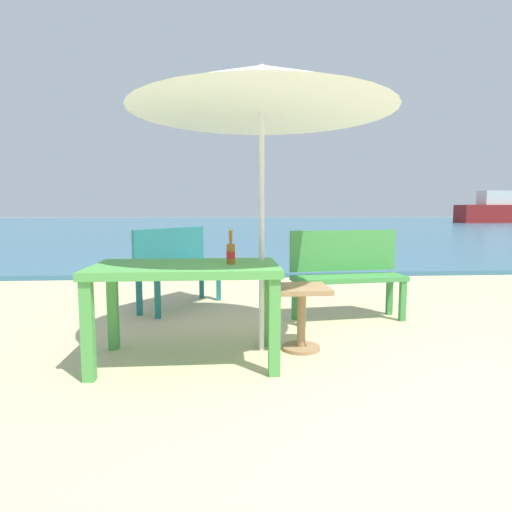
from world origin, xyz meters
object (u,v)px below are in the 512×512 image
Objects in this scene: boat_sailboat at (500,211)px; bench_green_left at (346,269)px; side_table_wood at (301,308)px; picnic_table_green at (186,279)px; bench_teal_center at (177,262)px; swimmer_person at (300,241)px; patio_umbrella at (262,89)px; beer_bottle_amber at (231,252)px.

bench_green_left is at bearing -126.27° from boat_sailboat.
bench_green_left is (0.67, 0.99, 0.19)m from side_table_wood.
picnic_table_green is 1.94m from bench_teal_center.
bench_green_left is 0.18× the size of boat_sailboat.
swimmer_person is at bearing 83.16° from bench_green_left.
patio_umbrella is 1.95× the size of bench_teal_center.
side_table_wood is at bearing -124.07° from bench_green_left.
bench_teal_center is at bearing 97.94° from picnic_table_green.
bench_teal_center is 0.17× the size of boat_sailboat.
patio_umbrella is 36.62m from boat_sailboat.
picnic_table_green is at bearing -160.25° from patio_umbrella.
beer_bottle_amber is 0.21× the size of bench_green_left.
picnic_table_green is 3.41× the size of swimmer_person.
picnic_table_green is 5.28× the size of beer_bottle_amber.
picnic_table_green is at bearing -82.06° from bench_teal_center.
picnic_table_green is at bearing -127.17° from boat_sailboat.
side_table_wood is 0.08× the size of boat_sailboat.
picnic_table_green is at bearing -143.38° from bench_green_left.
boat_sailboat reaches higher than bench_teal_center.
beer_bottle_amber is 0.49× the size of side_table_wood.
picnic_table_green is at bearing -167.77° from side_table_wood.
picnic_table_green is 1.18× the size of bench_teal_center.
boat_sailboat reaches higher than side_table_wood.
bench_teal_center is at bearing 125.05° from side_table_wood.
boat_sailboat reaches higher than patio_umbrella.
patio_umbrella is at bearing 19.75° from picnic_table_green.
boat_sailboat is (22.44, 29.59, 0.34)m from picnic_table_green.
swimmer_person is (2.55, 9.11, -0.41)m from picnic_table_green.
side_table_wood is 1.21m from bench_green_left.
patio_umbrella is at bearing -62.94° from bench_teal_center.
picnic_table_green is 37.14m from boat_sailboat.
boat_sailboat is at bearing 53.26° from beer_bottle_amber.
patio_umbrella is at bearing -135.77° from bench_green_left.
beer_bottle_amber is 36.94m from boat_sailboat.
swimmer_person is at bearing 68.61° from bench_teal_center.
beer_bottle_amber is at bearing -103.62° from swimmer_person.
bench_green_left is (1.26, 1.20, -0.31)m from beer_bottle_amber.
bench_green_left is at bearing -96.84° from swimmer_person.
beer_bottle_amber reaches higher than bench_teal_center.
bench_teal_center is 2.00m from bench_green_left.
patio_umbrella is at bearing -102.37° from swimmer_person.
boat_sailboat is at bearing 53.73° from bench_green_left.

